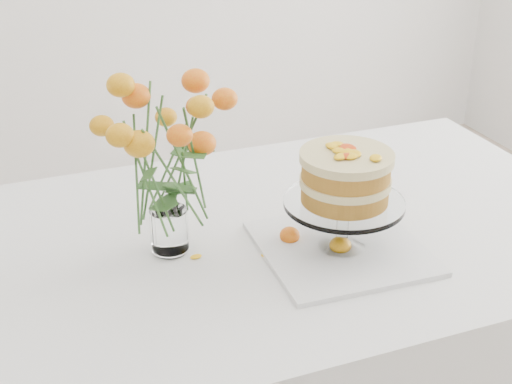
% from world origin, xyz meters
% --- Properties ---
extents(table, '(1.43, 0.93, 0.76)m').
position_xyz_m(table, '(0.00, 0.00, 0.67)').
color(table, tan).
rests_on(table, ground).
extents(napkin, '(0.34, 0.34, 0.01)m').
position_xyz_m(napkin, '(0.04, -0.13, 0.76)').
color(napkin, white).
rests_on(napkin, table).
extents(cake_stand, '(0.25, 0.25, 0.22)m').
position_xyz_m(cake_stand, '(0.04, -0.13, 0.92)').
color(cake_stand, white).
rests_on(cake_stand, napkin).
extents(rose_vase, '(0.30, 0.30, 0.40)m').
position_xyz_m(rose_vase, '(-0.30, -0.01, 0.99)').
color(rose_vase, white).
rests_on(rose_vase, table).
extents(loose_rose_near, '(0.08, 0.05, 0.04)m').
position_xyz_m(loose_rose_near, '(0.03, -0.14, 0.77)').
color(loose_rose_near, '#EBA314').
rests_on(loose_rose_near, table).
extents(loose_rose_far, '(0.08, 0.04, 0.04)m').
position_xyz_m(loose_rose_far, '(-0.05, -0.06, 0.77)').
color(loose_rose_far, '#E1420A').
rests_on(loose_rose_far, table).
extents(stray_petal_a, '(0.03, 0.02, 0.00)m').
position_xyz_m(stray_petal_a, '(-0.12, -0.10, 0.76)').
color(stray_petal_a, yellow).
rests_on(stray_petal_a, table).
extents(stray_petal_b, '(0.03, 0.02, 0.00)m').
position_xyz_m(stray_petal_b, '(-0.02, -0.14, 0.76)').
color(stray_petal_b, yellow).
rests_on(stray_petal_b, table).
extents(stray_petal_c, '(0.03, 0.02, 0.00)m').
position_xyz_m(stray_petal_c, '(0.02, -0.18, 0.76)').
color(stray_petal_c, yellow).
rests_on(stray_petal_c, table).
extents(stray_petal_d, '(0.03, 0.02, 0.00)m').
position_xyz_m(stray_petal_d, '(-0.26, -0.05, 0.76)').
color(stray_petal_d, yellow).
rests_on(stray_petal_d, table).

